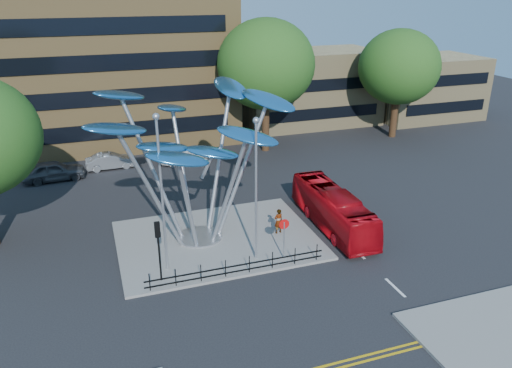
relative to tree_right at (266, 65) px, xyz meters
name	(u,v)px	position (x,y,z in m)	size (l,w,h in m)	color
ground	(266,290)	(-8.00, -22.00, -8.04)	(120.00, 120.00, 0.00)	black
traffic_island	(217,240)	(-9.00, -16.00, -7.96)	(12.00, 9.00, 0.15)	slate
double_yellow_near	(315,368)	(-8.00, -28.00, -8.03)	(40.00, 0.12, 0.01)	gold
low_building_near	(308,87)	(8.00, 8.00, -4.04)	(15.00, 8.00, 8.00)	tan
low_building_far	(425,87)	(22.00, 6.00, -4.54)	(12.00, 8.00, 7.00)	tan
tree_right	(266,65)	(0.00, 0.00, 0.00)	(8.80, 8.80, 12.11)	black
tree_far	(399,67)	(14.00, 0.00, -0.93)	(8.00, 8.00, 10.81)	black
leaf_sculpture	(193,132)	(-10.07, -15.32, -1.16)	(12.72, 9.54, 9.51)	#9EA0A5
street_lamp_left	(161,181)	(-12.50, -18.50, -2.68)	(0.36, 0.36, 8.80)	#9EA0A5
street_lamp_right	(256,178)	(-7.50, -19.00, -2.94)	(0.36, 0.36, 8.30)	#9EA0A5
traffic_light_island	(158,239)	(-13.00, -19.50, -5.42)	(0.28, 0.18, 3.42)	black
no_entry_sign_island	(284,232)	(-6.00, -19.48, -6.22)	(0.60, 0.10, 2.45)	#9EA0A5
pedestrian_railing_front	(238,268)	(-9.00, -20.30, -7.48)	(10.00, 0.06, 1.00)	black
red_bus	(333,209)	(-1.40, -16.55, -6.78)	(2.12, 9.04, 2.52)	#A8070F
pedestrian	(278,221)	(-5.15, -16.49, -7.07)	(0.60, 0.39, 1.63)	gray
parked_car_left	(54,171)	(-18.77, -1.81, -7.22)	(1.92, 4.77, 1.62)	#414448
parked_car_mid	(111,161)	(-14.27, -0.45, -7.35)	(1.44, 4.14, 1.36)	#96999D
parked_car_right	(184,156)	(-8.04, -0.98, -7.39)	(1.80, 4.44, 1.29)	silver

